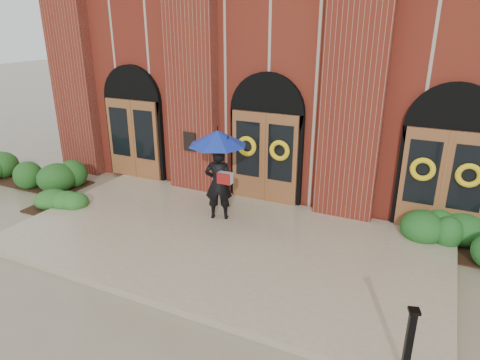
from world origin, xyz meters
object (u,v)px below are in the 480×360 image
Objects in this scene: hedge_wall_right at (469,238)px; hedge_wall_left at (36,170)px; man_with_umbrella at (218,158)px; metal_post at (409,341)px.

hedge_wall_left is at bearing -175.43° from hedge_wall_right.
hedge_wall_right is (12.54, 1.00, -0.04)m from hedge_wall_left.
hedge_wall_right is at bearing 4.57° from hedge_wall_left.
man_with_umbrella is 6.05m from hedge_wall_right.
metal_post reaches higher than hedge_wall_right.
metal_post is 0.40× the size of hedge_wall_right.
man_with_umbrella reaches higher than hedge_wall_left.
hedge_wall_left is at bearing 163.04° from metal_post.
hedge_wall_left is (-11.64, 3.55, -0.33)m from metal_post.
hedge_wall_left is (-6.75, 0.07, -1.36)m from man_with_umbrella.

